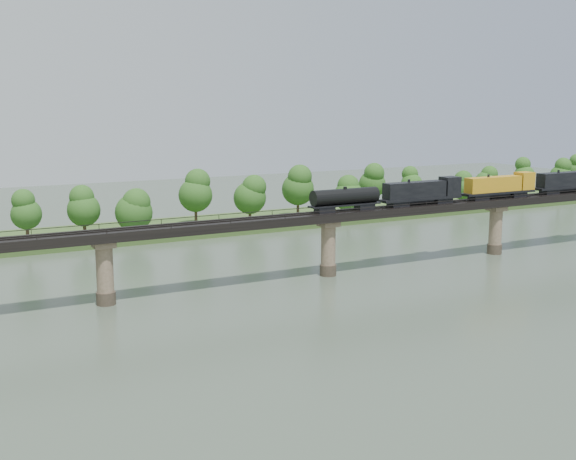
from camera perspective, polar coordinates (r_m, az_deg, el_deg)
name	(u,v)px	position (r m, az deg, el deg)	size (l,w,h in m)	color
ground	(436,319)	(106.73, 11.62, -6.91)	(400.00, 400.00, 0.00)	#364335
far_bank	(212,225)	(178.45, -6.02, 0.36)	(300.00, 24.00, 1.60)	#2D491D
bridge	(328,246)	(129.11, 3.20, -1.25)	(236.00, 30.00, 11.50)	#473A2D
bridge_superstructure	(329,211)	(128.02, 3.23, 1.53)	(220.00, 4.90, 0.75)	black
far_treeline	(186,197)	(170.21, -8.06, 2.58)	(289.06, 17.54, 13.60)	#382619
freight_train	(474,188)	(148.01, 14.50, 3.21)	(72.71, 2.83, 5.00)	black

